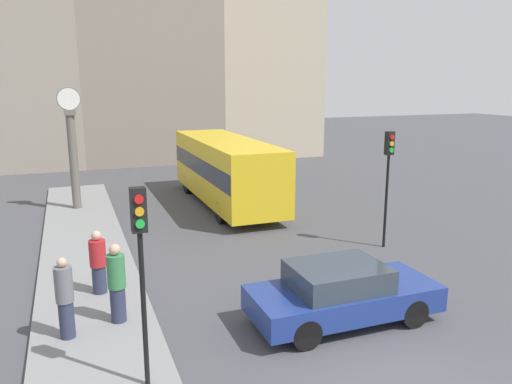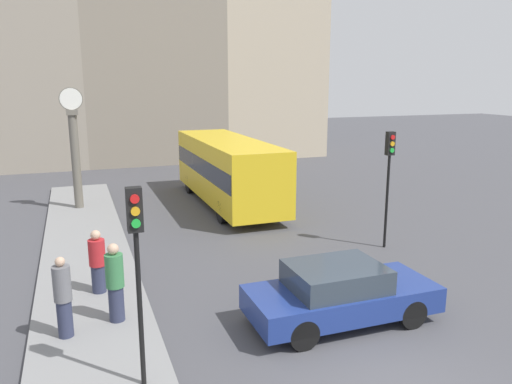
{
  "view_description": "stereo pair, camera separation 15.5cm",
  "coord_description": "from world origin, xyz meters",
  "px_view_note": "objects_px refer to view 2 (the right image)",
  "views": [
    {
      "loc": [
        -5.25,
        -6.69,
        5.5
      ],
      "look_at": [
        0.03,
        7.24,
        2.15
      ],
      "focal_mm": 35.0,
      "sensor_mm": 36.0,
      "label": 1
    },
    {
      "loc": [
        -5.1,
        -6.74,
        5.5
      ],
      "look_at": [
        0.03,
        7.24,
        2.15
      ],
      "focal_mm": 35.0,
      "sensor_mm": 36.0,
      "label": 2
    }
  ],
  "objects_px": {
    "traffic_light_far": "(389,166)",
    "street_clock": "(75,151)",
    "sedan_car": "(340,293)",
    "bus_distant": "(228,168)",
    "pedestrian_green_hoodie": "(115,283)",
    "pedestrian_grey_jacket": "(63,297)",
    "pedestrian_red_top": "(98,262)",
    "traffic_light_near": "(137,246)"
  },
  "relations": [
    {
      "from": "traffic_light_far",
      "to": "street_clock",
      "type": "relative_size",
      "value": 0.77
    },
    {
      "from": "sedan_car",
      "to": "bus_distant",
      "type": "relative_size",
      "value": 0.47
    },
    {
      "from": "bus_distant",
      "to": "street_clock",
      "type": "distance_m",
      "value": 6.51
    },
    {
      "from": "pedestrian_green_hoodie",
      "to": "street_clock",
      "type": "bearing_deg",
      "value": 93.11
    },
    {
      "from": "street_clock",
      "to": "pedestrian_grey_jacket",
      "type": "xyz_separation_m",
      "value": [
        -0.48,
        -11.62,
        -1.56
      ]
    },
    {
      "from": "sedan_car",
      "to": "pedestrian_grey_jacket",
      "type": "distance_m",
      "value": 6.08
    },
    {
      "from": "street_clock",
      "to": "pedestrian_grey_jacket",
      "type": "height_order",
      "value": "street_clock"
    },
    {
      "from": "sedan_car",
      "to": "pedestrian_red_top",
      "type": "distance_m",
      "value": 6.15
    },
    {
      "from": "street_clock",
      "to": "pedestrian_red_top",
      "type": "relative_size",
      "value": 3.06
    },
    {
      "from": "pedestrian_grey_jacket",
      "to": "pedestrian_red_top",
      "type": "height_order",
      "value": "pedestrian_grey_jacket"
    },
    {
      "from": "bus_distant",
      "to": "traffic_light_near",
      "type": "bearing_deg",
      "value": -113.23
    },
    {
      "from": "traffic_light_far",
      "to": "pedestrian_green_hoodie",
      "type": "distance_m",
      "value": 9.47
    },
    {
      "from": "bus_distant",
      "to": "street_clock",
      "type": "xyz_separation_m",
      "value": [
        -6.35,
        1.1,
        0.93
      ]
    },
    {
      "from": "bus_distant",
      "to": "traffic_light_far",
      "type": "xyz_separation_m",
      "value": [
        3.2,
        -7.55,
        1.11
      ]
    },
    {
      "from": "pedestrian_grey_jacket",
      "to": "pedestrian_red_top",
      "type": "distance_m",
      "value": 2.29
    },
    {
      "from": "bus_distant",
      "to": "pedestrian_red_top",
      "type": "xyz_separation_m",
      "value": [
        -6.04,
        -8.37,
        -0.71
      ]
    },
    {
      "from": "sedan_car",
      "to": "traffic_light_near",
      "type": "bearing_deg",
      "value": -166.32
    },
    {
      "from": "sedan_car",
      "to": "pedestrian_red_top",
      "type": "bearing_deg",
      "value": 147.07
    },
    {
      "from": "pedestrian_grey_jacket",
      "to": "pedestrian_green_hoodie",
      "type": "relative_size",
      "value": 0.97
    },
    {
      "from": "sedan_car",
      "to": "pedestrian_red_top",
      "type": "height_order",
      "value": "pedestrian_red_top"
    },
    {
      "from": "pedestrian_red_top",
      "to": "bus_distant",
      "type": "bearing_deg",
      "value": 54.21
    },
    {
      "from": "bus_distant",
      "to": "traffic_light_near",
      "type": "height_order",
      "value": "traffic_light_near"
    },
    {
      "from": "traffic_light_near",
      "to": "pedestrian_green_hoodie",
      "type": "distance_m",
      "value": 3.18
    },
    {
      "from": "traffic_light_far",
      "to": "pedestrian_red_top",
      "type": "relative_size",
      "value": 2.34
    },
    {
      "from": "street_clock",
      "to": "pedestrian_green_hoodie",
      "type": "relative_size",
      "value": 2.76
    },
    {
      "from": "street_clock",
      "to": "pedestrian_grey_jacket",
      "type": "bearing_deg",
      "value": -92.37
    },
    {
      "from": "sedan_car",
      "to": "traffic_light_near",
      "type": "distance_m",
      "value": 5.18
    },
    {
      "from": "traffic_light_far",
      "to": "street_clock",
      "type": "xyz_separation_m",
      "value": [
        -9.55,
        8.65,
        -0.18
      ]
    },
    {
      "from": "bus_distant",
      "to": "traffic_light_far",
      "type": "distance_m",
      "value": 8.27
    },
    {
      "from": "bus_distant",
      "to": "traffic_light_near",
      "type": "xyz_separation_m",
      "value": [
        -5.51,
        -12.84,
        1.08
      ]
    },
    {
      "from": "bus_distant",
      "to": "pedestrian_grey_jacket",
      "type": "relative_size",
      "value": 5.19
    },
    {
      "from": "sedan_car",
      "to": "bus_distant",
      "type": "bearing_deg",
      "value": 85.7
    },
    {
      "from": "pedestrian_green_hoodie",
      "to": "bus_distant",
      "type": "bearing_deg",
      "value": 60.51
    },
    {
      "from": "traffic_light_far",
      "to": "pedestrian_red_top",
      "type": "distance_m",
      "value": 9.45
    },
    {
      "from": "bus_distant",
      "to": "traffic_light_near",
      "type": "relative_size",
      "value": 2.55
    },
    {
      "from": "pedestrian_red_top",
      "to": "sedan_car",
      "type": "bearing_deg",
      "value": -32.93
    },
    {
      "from": "pedestrian_grey_jacket",
      "to": "pedestrian_green_hoodie",
      "type": "bearing_deg",
      "value": 18.82
    },
    {
      "from": "traffic_light_near",
      "to": "pedestrian_grey_jacket",
      "type": "relative_size",
      "value": 2.03
    },
    {
      "from": "sedan_car",
      "to": "pedestrian_red_top",
      "type": "xyz_separation_m",
      "value": [
        -5.16,
        3.34,
        0.25
      ]
    },
    {
      "from": "street_clock",
      "to": "pedestrian_grey_jacket",
      "type": "distance_m",
      "value": 11.74
    },
    {
      "from": "bus_distant",
      "to": "pedestrian_red_top",
      "type": "distance_m",
      "value": 10.35
    },
    {
      "from": "pedestrian_grey_jacket",
      "to": "traffic_light_far",
      "type": "bearing_deg",
      "value": 16.52
    }
  ]
}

